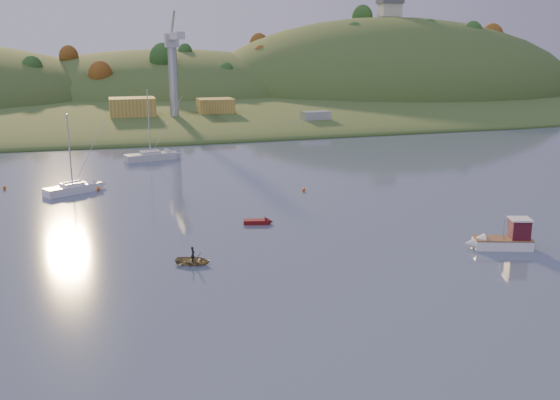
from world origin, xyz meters
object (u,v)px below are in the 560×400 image
object	(u,v)px
sailboat_near	(73,188)
fishing_boat	(498,240)
sailboat_far	(150,156)
red_tender	(262,222)
canoe	(193,260)

from	to	relation	value
sailboat_near	fishing_boat	bearing A→B (deg)	-70.90
sailboat_far	red_tender	world-z (taller)	sailboat_far
fishing_boat	canoe	size ratio (longest dim) A/B	2.08
sailboat_near	canoe	bearing A→B (deg)	-99.90
fishing_boat	sailboat_far	distance (m)	67.09
canoe	sailboat_far	bearing A→B (deg)	24.85
sailboat_far	red_tender	xyz separation A→B (m)	(9.24, -44.53, -0.55)
sailboat_far	fishing_boat	bearing A→B (deg)	-77.47
sailboat_near	red_tender	size ratio (longest dim) A/B	3.03
fishing_boat	canoe	world-z (taller)	fishing_boat
canoe	red_tender	size ratio (longest dim) A/B	0.93
sailboat_near	sailboat_far	distance (m)	25.65
sailboat_far	sailboat_near	bearing A→B (deg)	-133.42
fishing_boat	sailboat_far	world-z (taller)	sailboat_far
fishing_boat	red_tender	world-z (taller)	fishing_boat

